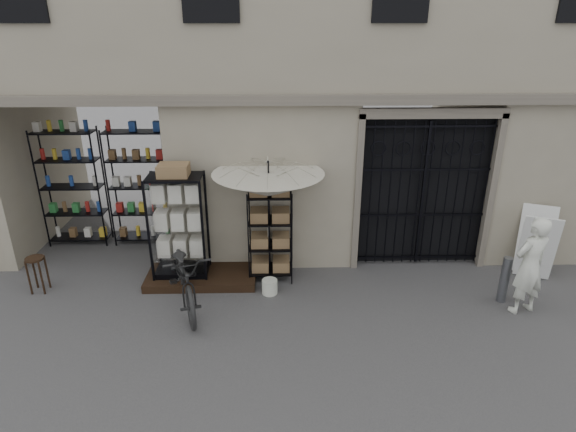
{
  "coord_description": "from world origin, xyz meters",
  "views": [
    {
      "loc": [
        -0.99,
        -6.3,
        4.54
      ],
      "look_at": [
        -0.8,
        1.4,
        1.35
      ],
      "focal_mm": 30.0,
      "sensor_mm": 36.0,
      "label": 1
    }
  ],
  "objects_px": {
    "market_umbrella": "(268,178)",
    "easel_sign": "(536,244)",
    "bicycle": "(188,304)",
    "wooden_stool": "(38,274)",
    "steel_bollard": "(504,280)",
    "wire_rack": "(270,235)",
    "shopkeeper": "(520,310)",
    "white_bucket": "(270,287)",
    "display_cabinet": "(179,231)"
  },
  "relations": [
    {
      "from": "market_umbrella",
      "to": "easel_sign",
      "type": "bearing_deg",
      "value": 0.15
    },
    {
      "from": "bicycle",
      "to": "wooden_stool",
      "type": "height_order",
      "value": "bicycle"
    },
    {
      "from": "bicycle",
      "to": "steel_bollard",
      "type": "relative_size",
      "value": 2.52
    },
    {
      "from": "wire_rack",
      "to": "steel_bollard",
      "type": "bearing_deg",
      "value": 4.67
    },
    {
      "from": "bicycle",
      "to": "shopkeeper",
      "type": "relative_size",
      "value": 1.24
    },
    {
      "from": "white_bucket",
      "to": "bicycle",
      "type": "distance_m",
      "value": 1.44
    },
    {
      "from": "steel_bollard",
      "to": "wire_rack",
      "type": "bearing_deg",
      "value": 166.79
    },
    {
      "from": "wooden_stool",
      "to": "shopkeeper",
      "type": "height_order",
      "value": "wooden_stool"
    },
    {
      "from": "steel_bollard",
      "to": "shopkeeper",
      "type": "relative_size",
      "value": 0.49
    },
    {
      "from": "wooden_stool",
      "to": "easel_sign",
      "type": "distance_m",
      "value": 9.04
    },
    {
      "from": "market_umbrella",
      "to": "bicycle",
      "type": "relative_size",
      "value": 1.31
    },
    {
      "from": "display_cabinet",
      "to": "shopkeeper",
      "type": "xyz_separation_m",
      "value": [
        5.82,
        -1.17,
        -0.99
      ]
    },
    {
      "from": "wire_rack",
      "to": "bicycle",
      "type": "height_order",
      "value": "wire_rack"
    },
    {
      "from": "wooden_stool",
      "to": "steel_bollard",
      "type": "relative_size",
      "value": 0.79
    },
    {
      "from": "display_cabinet",
      "to": "steel_bollard",
      "type": "bearing_deg",
      "value": -3.97
    },
    {
      "from": "white_bucket",
      "to": "wooden_stool",
      "type": "xyz_separation_m",
      "value": [
        -4.1,
        0.18,
        0.22
      ]
    },
    {
      "from": "wire_rack",
      "to": "steel_bollard",
      "type": "height_order",
      "value": "wire_rack"
    },
    {
      "from": "easel_sign",
      "to": "white_bucket",
      "type": "bearing_deg",
      "value": -151.63
    },
    {
      "from": "wire_rack",
      "to": "shopkeeper",
      "type": "xyz_separation_m",
      "value": [
        4.18,
        -1.23,
        -0.86
      ]
    },
    {
      "from": "display_cabinet",
      "to": "market_umbrella",
      "type": "xyz_separation_m",
      "value": [
        1.62,
        -0.04,
        0.99
      ]
    },
    {
      "from": "display_cabinet",
      "to": "white_bucket",
      "type": "xyz_separation_m",
      "value": [
        1.62,
        -0.52,
        -0.86
      ]
    },
    {
      "from": "bicycle",
      "to": "easel_sign",
      "type": "relative_size",
      "value": 1.62
    },
    {
      "from": "market_umbrella",
      "to": "bicycle",
      "type": "distance_m",
      "value": 2.56
    },
    {
      "from": "shopkeeper",
      "to": "bicycle",
      "type": "bearing_deg",
      "value": -22.16
    },
    {
      "from": "shopkeeper",
      "to": "wire_rack",
      "type": "bearing_deg",
      "value": -35.2
    },
    {
      "from": "steel_bollard",
      "to": "wooden_stool",
      "type": "bearing_deg",
      "value": 176.23
    },
    {
      "from": "display_cabinet",
      "to": "market_umbrella",
      "type": "relative_size",
      "value": 0.74
    },
    {
      "from": "market_umbrella",
      "to": "wire_rack",
      "type": "bearing_deg",
      "value": 79.79
    },
    {
      "from": "market_umbrella",
      "to": "easel_sign",
      "type": "relative_size",
      "value": 2.12
    },
    {
      "from": "wooden_stool",
      "to": "easel_sign",
      "type": "height_order",
      "value": "easel_sign"
    },
    {
      "from": "white_bucket",
      "to": "display_cabinet",
      "type": "bearing_deg",
      "value": 162.03
    },
    {
      "from": "display_cabinet",
      "to": "steel_bollard",
      "type": "distance_m",
      "value": 5.71
    },
    {
      "from": "wooden_stool",
      "to": "bicycle",
      "type": "bearing_deg",
      "value": -10.52
    },
    {
      "from": "wooden_stool",
      "to": "display_cabinet",
      "type": "bearing_deg",
      "value": 7.83
    },
    {
      "from": "bicycle",
      "to": "steel_bollard",
      "type": "height_order",
      "value": "bicycle"
    },
    {
      "from": "wire_rack",
      "to": "white_bucket",
      "type": "bearing_deg",
      "value": -73.74
    },
    {
      "from": "wire_rack",
      "to": "wooden_stool",
      "type": "distance_m",
      "value": 4.17
    },
    {
      "from": "white_bucket",
      "to": "easel_sign",
      "type": "distance_m",
      "value": 4.98
    },
    {
      "from": "shopkeeper",
      "to": "market_umbrella",
      "type": "bearing_deg",
      "value": -33.89
    },
    {
      "from": "wire_rack",
      "to": "shopkeeper",
      "type": "relative_size",
      "value": 1.04
    },
    {
      "from": "easel_sign",
      "to": "bicycle",
      "type": "bearing_deg",
      "value": -150.07
    },
    {
      "from": "wire_rack",
      "to": "white_bucket",
      "type": "xyz_separation_m",
      "value": [
        -0.02,
        -0.58,
        -0.73
      ]
    },
    {
      "from": "steel_bollard",
      "to": "easel_sign",
      "type": "relative_size",
      "value": 0.64
    },
    {
      "from": "wooden_stool",
      "to": "market_umbrella",
      "type": "bearing_deg",
      "value": 4.22
    },
    {
      "from": "wire_rack",
      "to": "bicycle",
      "type": "bearing_deg",
      "value": -129.72
    },
    {
      "from": "market_umbrella",
      "to": "wooden_stool",
      "type": "distance_m",
      "value": 4.42
    },
    {
      "from": "market_umbrella",
      "to": "bicycle",
      "type": "bearing_deg",
      "value": -150.2
    },
    {
      "from": "bicycle",
      "to": "shopkeeper",
      "type": "xyz_separation_m",
      "value": [
        5.6,
        -0.33,
        0.0
      ]
    },
    {
      "from": "display_cabinet",
      "to": "wooden_stool",
      "type": "relative_size",
      "value": 3.06
    },
    {
      "from": "easel_sign",
      "to": "display_cabinet",
      "type": "bearing_deg",
      "value": -157.64
    }
  ]
}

